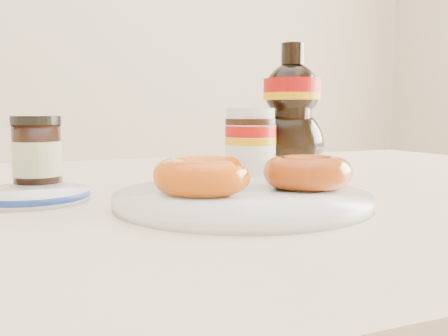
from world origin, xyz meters
name	(u,v)px	position (x,y,z in m)	size (l,w,h in m)	color
dining_table	(211,246)	(0.00, 0.10, 0.67)	(1.40, 0.90, 0.75)	beige
plate	(242,198)	(-0.02, -0.04, 0.76)	(0.27, 0.27, 0.01)	white
donut_bitten	(203,175)	(-0.06, -0.03, 0.78)	(0.11, 0.11, 0.04)	#CF4A0B
donut_whole	(307,172)	(0.07, -0.04, 0.78)	(0.10, 0.10, 0.04)	#943609
nutella_jar	(251,142)	(0.08, 0.13, 0.81)	(0.07, 0.07, 0.11)	white
syrup_bottle	(292,110)	(0.16, 0.16, 0.85)	(0.11, 0.09, 0.21)	black
dark_jar	(37,155)	(-0.22, 0.13, 0.80)	(0.06, 0.06, 0.10)	black
blue_rim_saucer	(31,195)	(-0.23, 0.07, 0.76)	(0.13, 0.13, 0.01)	white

